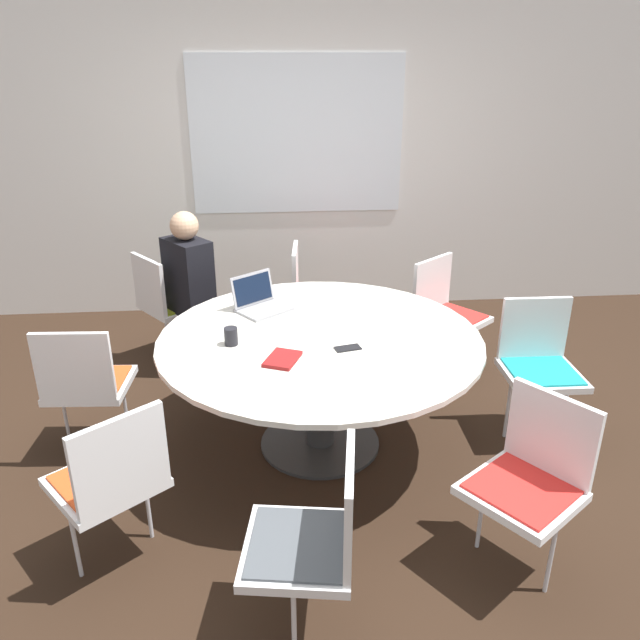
{
  "coord_description": "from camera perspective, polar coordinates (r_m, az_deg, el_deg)",
  "views": [
    {
      "loc": [
        -0.27,
        -3.19,
        2.2
      ],
      "look_at": [
        0.0,
        0.0,
        0.82
      ],
      "focal_mm": 35.0,
      "sensor_mm": 36.0,
      "label": 1
    }
  ],
  "objects": [
    {
      "name": "wall_back",
      "position": [
        5.57,
        -2.1,
        14.51
      ],
      "size": [
        8.0,
        0.07,
        2.7
      ],
      "color": "silver",
      "rests_on": "ground_plane"
    },
    {
      "name": "chair_6",
      "position": [
        4.6,
        11.36,
        1.11
      ],
      "size": [
        0.61,
        0.6,
        0.85
      ],
      "rotation": [
        0.0,
        0.0,
        10.11
      ],
      "color": "white",
      "rests_on": "ground_plane"
    },
    {
      "name": "chair_5",
      "position": [
        3.99,
        19.39,
        -3.36
      ],
      "size": [
        0.45,
        0.43,
        0.85
      ],
      "rotation": [
        0.0,
        0.0,
        9.41
      ],
      "color": "white",
      "rests_on": "ground_plane"
    },
    {
      "name": "person_0",
      "position": [
        4.59,
        -11.73,
        3.65
      ],
      "size": [
        0.39,
        0.42,
        1.2
      ],
      "rotation": [
        0.0,
        0.0,
        5.37
      ],
      "color": "black",
      "rests_on": "ground_plane"
    },
    {
      "name": "chair_0",
      "position": [
        4.81,
        -13.88,
        1.89
      ],
      "size": [
        0.6,
        0.6,
        0.85
      ],
      "rotation": [
        0.0,
        0.0,
        5.37
      ],
      "color": "white",
      "rests_on": "ground_plane"
    },
    {
      "name": "cell_phone",
      "position": [
        3.38,
        2.55,
        -2.59
      ],
      "size": [
        0.15,
        0.1,
        0.01
      ],
      "color": "black",
      "rests_on": "conference_table"
    },
    {
      "name": "spiral_notebook",
      "position": [
        3.25,
        -3.45,
        -3.58
      ],
      "size": [
        0.22,
        0.25,
        0.02
      ],
      "color": "maroon",
      "rests_on": "conference_table"
    },
    {
      "name": "laptop",
      "position": [
        3.9,
        -5.57,
        1.73
      ],
      "size": [
        0.4,
        0.39,
        0.21
      ],
      "rotation": [
        0.0,
        0.0,
        0.66
      ],
      "color": "#99999E",
      "rests_on": "conference_table"
    },
    {
      "name": "chair_3",
      "position": [
        2.52,
        -0.44,
        -19.0
      ],
      "size": [
        0.48,
        0.5,
        0.85
      ],
      "rotation": [
        0.0,
        0.0,
        7.7
      ],
      "color": "white",
      "rests_on": "ground_plane"
    },
    {
      "name": "chair_2",
      "position": [
        2.95,
        -18.56,
        -13.32
      ],
      "size": [
        0.61,
        0.6,
        0.85
      ],
      "rotation": [
        0.0,
        0.0,
        6.96
      ],
      "color": "white",
      "rests_on": "ground_plane"
    },
    {
      "name": "coffee_cup",
      "position": [
        3.44,
        -8.14,
        -1.49
      ],
      "size": [
        0.07,
        0.07,
        0.1
      ],
      "color": "black",
      "rests_on": "conference_table"
    },
    {
      "name": "conference_table",
      "position": [
        3.58,
        0.0,
        -3.29
      ],
      "size": [
        1.83,
        1.83,
        0.72
      ],
      "color": "#333333",
      "rests_on": "ground_plane"
    },
    {
      "name": "chair_7",
      "position": [
        4.84,
        -0.74,
        2.71
      ],
      "size": [
        0.46,
        0.48,
        0.85
      ],
      "rotation": [
        0.0,
        0.0,
        10.91
      ],
      "color": "white",
      "rests_on": "ground_plane"
    },
    {
      "name": "chair_1",
      "position": [
        3.78,
        -20.67,
        -5.1
      ],
      "size": [
        0.47,
        0.45,
        0.85
      ],
      "rotation": [
        0.0,
        0.0,
        6.22
      ],
      "color": "white",
      "rests_on": "ground_plane"
    },
    {
      "name": "chair_4",
      "position": [
        2.97,
        18.77,
        -13.12
      ],
      "size": [
        0.6,
        0.6,
        0.85
      ],
      "rotation": [
        0.0,
        0.0,
        8.49
      ],
      "color": "white",
      "rests_on": "ground_plane"
    },
    {
      "name": "ground_plane",
      "position": [
        3.88,
        0.0,
        -11.22
      ],
      "size": [
        16.0,
        16.0,
        0.0
      ],
      "primitive_type": "plane",
      "color": "black"
    }
  ]
}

